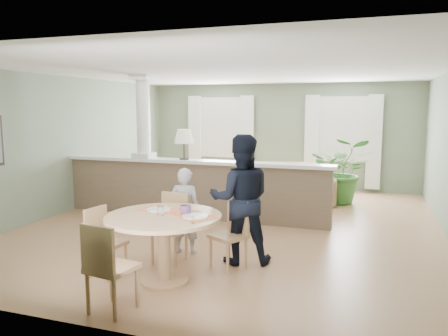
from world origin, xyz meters
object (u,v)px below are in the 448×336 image
(sofa, at_px, (267,183))
(chair_side, at_px, (103,238))
(chair_far_boy, at_px, (172,224))
(child_person, at_px, (185,211))
(man_person, at_px, (241,199))
(houseplant, at_px, (342,171))
(dining_table, at_px, (165,229))
(chair_far_man, at_px, (232,231))
(chair_near, at_px, (107,264))

(sofa, xyz_separation_m, chair_side, (-0.94, -4.90, 0.05))
(chair_far_boy, xyz_separation_m, child_person, (0.04, 0.35, 0.11))
(child_person, bearing_deg, man_person, 167.12)
(sofa, bearing_deg, houseplant, 1.47)
(dining_table, height_order, chair_far_man, dining_table)
(dining_table, xyz_separation_m, chair_side, (-0.84, -0.04, -0.19))
(sofa, distance_m, chair_far_man, 4.15)
(houseplant, bearing_deg, chair_far_boy, -113.30)
(houseplant, bearing_deg, chair_far_man, -103.63)
(dining_table, bearing_deg, child_person, 101.21)
(chair_near, bearing_deg, man_person, -105.37)
(houseplant, height_order, dining_table, houseplant)
(chair_far_man, height_order, child_person, child_person)
(chair_far_boy, height_order, chair_far_man, chair_far_boy)
(houseplant, distance_m, chair_near, 6.45)
(sofa, xyz_separation_m, man_person, (0.55, -3.89, 0.44))
(sofa, distance_m, chair_near, 5.79)
(chair_near, distance_m, child_person, 2.00)
(chair_far_boy, bearing_deg, chair_far_man, 2.89)
(chair_far_boy, relative_size, chair_far_man, 1.05)
(child_person, bearing_deg, sofa, -100.54)
(chair_near, bearing_deg, dining_table, -93.15)
(houseplant, height_order, child_person, houseplant)
(chair_far_man, bearing_deg, dining_table, -100.27)
(chair_far_boy, distance_m, chair_side, 0.96)
(houseplant, relative_size, child_person, 1.16)
(chair_side, relative_size, child_person, 0.69)
(chair_far_boy, bearing_deg, chair_side, -125.75)
(houseplant, height_order, man_person, man_person)
(chair_near, height_order, child_person, child_person)
(sofa, bearing_deg, chair_near, -105.06)
(chair_far_boy, bearing_deg, child_person, 84.61)
(sofa, height_order, chair_far_boy, chair_far_boy)
(houseplant, relative_size, chair_far_man, 1.63)
(chair_side, relative_size, man_person, 0.49)
(chair_far_man, height_order, chair_near, chair_near)
(child_person, bearing_deg, chair_far_boy, 77.39)
(child_person, bearing_deg, chair_side, 55.13)
(dining_table, distance_m, chair_far_man, 0.98)
(chair_far_man, distance_m, chair_side, 1.64)
(houseplant, distance_m, chair_side, 5.86)
(dining_table, bearing_deg, chair_far_man, 51.33)
(dining_table, height_order, child_person, child_person)
(houseplant, distance_m, chair_far_man, 4.64)
(houseplant, relative_size, chair_near, 1.51)
(man_person, bearing_deg, dining_table, 37.76)
(sofa, relative_size, chair_far_boy, 3.14)
(chair_far_boy, distance_m, chair_near, 1.65)
(chair_side, xyz_separation_m, man_person, (1.48, 1.01, 0.40))
(chair_far_boy, relative_size, child_person, 0.75)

